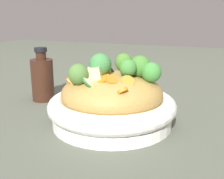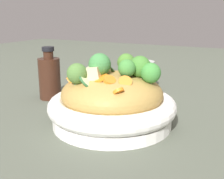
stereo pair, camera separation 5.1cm
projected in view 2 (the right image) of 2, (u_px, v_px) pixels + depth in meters
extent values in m
plane|color=#505649|center=(112.00, 124.00, 0.62)|extent=(3.00, 3.00, 0.00)
cylinder|color=white|center=(112.00, 119.00, 0.61)|extent=(0.25, 0.25, 0.02)
torus|color=white|center=(112.00, 105.00, 0.61)|extent=(0.27, 0.27, 0.04)
ellipsoid|color=#AB8542|center=(112.00, 94.00, 0.60)|extent=(0.21, 0.21, 0.09)
torus|color=#B18539|center=(112.00, 79.00, 0.59)|extent=(0.05, 0.05, 0.02)
torus|color=#A48239|center=(107.00, 72.00, 0.65)|extent=(0.09, 0.09, 0.03)
torus|color=#AA8747|center=(112.00, 84.00, 0.59)|extent=(0.07, 0.06, 0.03)
torus|color=#A4834B|center=(121.00, 74.00, 0.63)|extent=(0.08, 0.08, 0.02)
cone|color=#97B672|center=(148.00, 80.00, 0.64)|extent=(0.02, 0.02, 0.02)
sphere|color=#4C753E|center=(148.00, 70.00, 0.64)|extent=(0.05, 0.05, 0.04)
cone|color=#8EB56A|center=(100.00, 76.00, 0.58)|extent=(0.02, 0.02, 0.02)
sphere|color=#3F8141|center=(100.00, 64.00, 0.57)|extent=(0.05, 0.05, 0.05)
cone|color=#90B071|center=(127.00, 78.00, 0.56)|extent=(0.02, 0.02, 0.02)
sphere|color=#408339|center=(127.00, 68.00, 0.56)|extent=(0.05, 0.05, 0.03)
cone|color=#96AB76|center=(150.00, 84.00, 0.57)|extent=(0.02, 0.02, 0.02)
sphere|color=#3E8739|center=(151.00, 73.00, 0.56)|extent=(0.06, 0.06, 0.04)
cone|color=#8EB876|center=(77.00, 84.00, 0.56)|extent=(0.02, 0.02, 0.01)
sphere|color=#4C7636|center=(77.00, 74.00, 0.55)|extent=(0.05, 0.05, 0.04)
cone|color=#8DB46C|center=(140.00, 78.00, 0.58)|extent=(0.02, 0.02, 0.01)
sphere|color=#417D30|center=(140.00, 67.00, 0.58)|extent=(0.05, 0.05, 0.04)
cone|color=#8EB36A|center=(128.00, 73.00, 0.65)|extent=(0.02, 0.02, 0.02)
sphere|color=#477C2E|center=(128.00, 63.00, 0.64)|extent=(0.05, 0.05, 0.04)
cylinder|color=orange|center=(109.00, 80.00, 0.54)|extent=(0.03, 0.03, 0.02)
cylinder|color=orange|center=(119.00, 91.00, 0.51)|extent=(0.03, 0.03, 0.02)
cylinder|color=orange|center=(97.00, 73.00, 0.67)|extent=(0.04, 0.03, 0.03)
cylinder|color=orange|center=(125.00, 82.00, 0.54)|extent=(0.03, 0.03, 0.02)
cylinder|color=orange|center=(102.00, 79.00, 0.55)|extent=(0.04, 0.04, 0.02)
cylinder|color=orange|center=(70.00, 81.00, 0.59)|extent=(0.03, 0.03, 0.02)
cylinder|color=beige|center=(87.00, 81.00, 0.55)|extent=(0.04, 0.04, 0.03)
torus|color=#2D5D30|center=(87.00, 81.00, 0.55)|extent=(0.04, 0.05, 0.03)
cylinder|color=beige|center=(108.00, 70.00, 0.61)|extent=(0.04, 0.04, 0.03)
torus|color=#325A27|center=(108.00, 70.00, 0.61)|extent=(0.05, 0.04, 0.04)
cube|color=beige|center=(94.00, 74.00, 0.56)|extent=(0.04, 0.04, 0.03)
cube|color=beige|center=(104.00, 70.00, 0.59)|extent=(0.04, 0.04, 0.03)
cylinder|color=#381E14|center=(50.00, 79.00, 0.79)|extent=(0.06, 0.06, 0.11)
cylinder|color=#381E14|center=(48.00, 55.00, 0.77)|extent=(0.03, 0.03, 0.02)
cylinder|color=black|center=(48.00, 49.00, 0.76)|extent=(0.03, 0.03, 0.01)
cylinder|color=silver|center=(143.00, 76.00, 0.86)|extent=(0.07, 0.07, 0.09)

